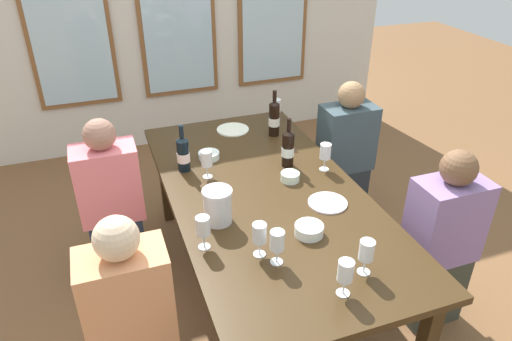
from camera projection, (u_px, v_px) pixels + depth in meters
ground_plane at (264, 287)px, 3.08m from camera, size 12.00×12.00×0.00m
dining_table at (265, 201)px, 2.74m from camera, size 1.07×2.14×0.74m
white_plate_0 at (328, 203)px, 2.60m from camera, size 0.22×0.22×0.01m
white_plate_1 at (233, 130)px, 3.42m from camera, size 0.23×0.23×0.01m
metal_pitcher at (218, 206)px, 2.41m from camera, size 0.16×0.16×0.19m
wine_bottle_0 at (274, 118)px, 3.29m from camera, size 0.08×0.08×0.33m
wine_bottle_1 at (288, 148)px, 2.91m from camera, size 0.08×0.08×0.32m
wine_bottle_2 at (183, 154)px, 2.87m from camera, size 0.08×0.08×0.30m
tasting_bowl_0 at (209, 155)px, 3.04m from camera, size 0.14×0.14×0.04m
tasting_bowl_1 at (290, 177)px, 2.80m from camera, size 0.11×0.11×0.05m
tasting_bowl_2 at (309, 230)px, 2.35m from camera, size 0.15×0.15×0.05m
wine_glass_0 at (207, 159)px, 2.79m from camera, size 0.07×0.07×0.17m
wine_glass_1 at (259, 234)px, 2.17m from camera, size 0.07×0.07×0.17m
wine_glass_2 at (345, 272)px, 1.95m from camera, size 0.07×0.07×0.17m
wine_glass_3 at (276, 106)px, 3.50m from camera, size 0.07×0.07×0.17m
wine_glass_4 at (203, 227)px, 2.22m from camera, size 0.07×0.07×0.17m
wine_glass_5 at (277, 242)px, 2.12m from camera, size 0.07×0.07×0.17m
wine_glass_6 at (367, 251)px, 2.06m from camera, size 0.07×0.07×0.17m
wine_glass_7 at (325, 152)px, 2.87m from camera, size 0.07×0.07×0.17m
seated_person_0 at (112, 205)px, 2.97m from camera, size 0.38×0.24×1.11m
seated_person_1 at (345, 157)px, 3.51m from camera, size 0.38×0.24×1.11m
seated_person_2 at (132, 324)px, 2.14m from camera, size 0.38×0.24×1.11m
seated_person_3 at (440, 244)px, 2.63m from camera, size 0.38×0.24×1.11m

